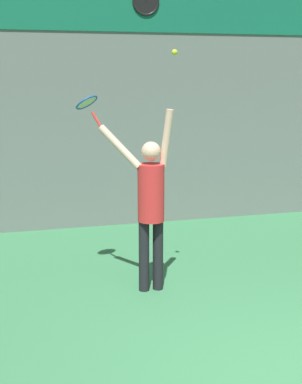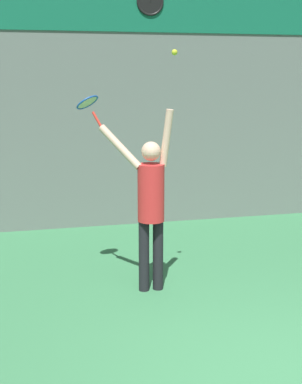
{
  "view_description": "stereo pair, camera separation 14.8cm",
  "coord_description": "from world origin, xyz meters",
  "px_view_note": "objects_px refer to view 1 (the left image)",
  "views": [
    {
      "loc": [
        -2.35,
        -3.67,
        2.63
      ],
      "look_at": [
        -0.75,
        2.4,
        1.25
      ],
      "focal_mm": 50.0,
      "sensor_mm": 36.0,
      "label": 1
    },
    {
      "loc": [
        -2.21,
        -3.7,
        2.63
      ],
      "look_at": [
        -0.75,
        2.4,
        1.25
      ],
      "focal_mm": 50.0,
      "sensor_mm": 36.0,
      "label": 2
    }
  ],
  "objects_px": {
    "scoreboard_clock": "(146,2)",
    "tennis_player": "(150,200)",
    "tennis_racket": "(88,104)",
    "tennis_ball": "(175,52)"
  },
  "relations": [
    {
      "from": "scoreboard_clock",
      "to": "tennis_racket",
      "type": "relative_size",
      "value": 1.18
    },
    {
      "from": "tennis_player",
      "to": "tennis_racket",
      "type": "height_order",
      "value": "tennis_racket"
    },
    {
      "from": "tennis_racket",
      "to": "tennis_player",
      "type": "bearing_deg",
      "value": -33.62
    },
    {
      "from": "tennis_player",
      "to": "tennis_ball",
      "type": "height_order",
      "value": "tennis_ball"
    },
    {
      "from": "scoreboard_clock",
      "to": "tennis_ball",
      "type": "bearing_deg",
      "value": -98.23
    },
    {
      "from": "tennis_player",
      "to": "tennis_racket",
      "type": "distance_m",
      "value": 1.39
    },
    {
      "from": "tennis_player",
      "to": "tennis_racket",
      "type": "bearing_deg",
      "value": 146.38
    },
    {
      "from": "tennis_racket",
      "to": "tennis_ball",
      "type": "distance_m",
      "value": 1.23
    },
    {
      "from": "scoreboard_clock",
      "to": "tennis_player",
      "type": "height_order",
      "value": "scoreboard_clock"
    },
    {
      "from": "scoreboard_clock",
      "to": "tennis_player",
      "type": "xyz_separation_m",
      "value": [
        -0.7,
        -2.97,
        -2.66
      ]
    }
  ]
}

